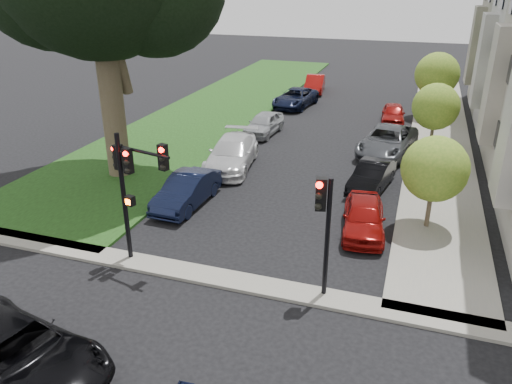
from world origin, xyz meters
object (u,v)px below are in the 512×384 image
(traffic_signal_secondary, at_px, (324,216))
(car_parked_9, at_px, (315,84))
(car_parked_7, at_px, (264,124))
(car_cross_near, at_px, (12,354))
(traffic_signal_main, at_px, (132,176))
(car_parked_0, at_px, (364,217))
(small_tree_b, at_px, (436,107))
(car_parked_8, at_px, (295,98))
(small_tree_a, at_px, (435,169))
(small_tree_c, at_px, (437,74))
(car_parked_1, at_px, (372,176))
(car_parked_5, at_px, (187,191))
(car_parked_2, at_px, (387,141))
(car_parked_6, at_px, (232,153))
(car_parked_3, at_px, (393,114))

(traffic_signal_secondary, bearing_deg, car_parked_9, 102.60)
(car_parked_7, bearing_deg, car_cross_near, -84.98)
(traffic_signal_main, height_order, car_parked_0, traffic_signal_main)
(small_tree_b, relative_size, car_parked_8, 0.78)
(traffic_signal_main, xyz_separation_m, car_parked_8, (-0.33, 23.51, -2.55))
(traffic_signal_secondary, bearing_deg, small_tree_a, 61.88)
(small_tree_a, distance_m, small_tree_c, 17.92)
(small_tree_a, xyz_separation_m, car_parked_1, (-2.58, 3.35, -1.90))
(car_parked_7, bearing_deg, car_parked_9, 92.12)
(small_tree_b, distance_m, car_parked_5, 15.12)
(car_cross_near, relative_size, car_parked_5, 1.27)
(small_tree_b, height_order, small_tree_c, small_tree_c)
(traffic_signal_secondary, distance_m, car_parked_2, 14.79)
(car_parked_2, bearing_deg, traffic_signal_secondary, -83.44)
(car_parked_5, xyz_separation_m, car_parked_9, (0.40, 24.39, 0.00))
(car_parked_6, relative_size, car_parked_7, 1.33)
(car_cross_near, distance_m, car_parked_1, 16.70)
(car_parked_5, height_order, car_parked_6, car_parked_6)
(traffic_signal_secondary, xyz_separation_m, car_cross_near, (-6.54, -5.90, -2.06))
(car_parked_3, height_order, car_parked_7, car_parked_7)
(small_tree_b, bearing_deg, car_parked_0, -102.01)
(car_parked_2, bearing_deg, car_parked_6, -137.91)
(car_parked_5, bearing_deg, traffic_signal_main, -82.66)
(small_tree_b, bearing_deg, car_parked_6, -148.34)
(car_parked_5, bearing_deg, car_cross_near, -85.76)
(traffic_signal_secondary, bearing_deg, car_parked_5, 145.30)
(car_parked_3, bearing_deg, small_tree_c, 40.40)
(small_tree_a, relative_size, traffic_signal_secondary, 0.95)
(small_tree_b, height_order, car_parked_8, small_tree_b)
(small_tree_a, bearing_deg, car_parked_3, 99.24)
(car_cross_near, relative_size, car_parked_7, 1.35)
(car_parked_2, relative_size, car_parked_6, 1.02)
(small_tree_a, xyz_separation_m, car_parked_9, (-9.66, 23.32, -1.84))
(car_parked_2, height_order, car_parked_7, car_parked_2)
(small_tree_b, bearing_deg, car_parked_8, 142.55)
(car_parked_3, xyz_separation_m, car_parked_5, (-7.55, -16.53, 0.06))
(small_tree_c, height_order, car_parked_7, small_tree_c)
(car_parked_2, bearing_deg, car_parked_9, 126.41)
(car_cross_near, bearing_deg, traffic_signal_main, 10.85)
(car_parked_9, bearing_deg, car_parked_2, -70.62)
(car_cross_near, relative_size, car_parked_8, 1.09)
(small_tree_c, height_order, car_parked_0, small_tree_c)
(car_parked_1, height_order, car_parked_2, car_parked_2)
(car_parked_6, bearing_deg, car_parked_3, 49.17)
(traffic_signal_secondary, distance_m, car_parked_1, 9.49)
(traffic_signal_secondary, relative_size, car_parked_7, 1.00)
(small_tree_c, bearing_deg, car_parked_9, 150.78)
(car_parked_0, xyz_separation_m, car_parked_2, (0.05, 9.90, 0.08))
(small_tree_b, xyz_separation_m, car_parked_6, (-9.88, -6.09, -1.81))
(small_tree_b, xyz_separation_m, car_parked_7, (-10.08, 0.07, -1.91))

